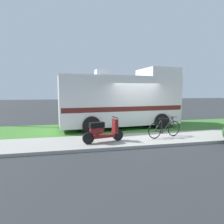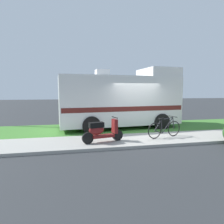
# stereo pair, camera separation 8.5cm
# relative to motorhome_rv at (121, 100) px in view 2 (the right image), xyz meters

# --- Properties ---
(ground_plane) EXTENTS (80.00, 80.00, 0.00)m
(ground_plane) POSITION_rel_motorhome_rv_xyz_m (0.55, -1.74, -1.61)
(ground_plane) COLOR #2D3033
(sidewalk) EXTENTS (24.00, 2.00, 0.12)m
(sidewalk) POSITION_rel_motorhome_rv_xyz_m (0.55, -2.94, -1.55)
(sidewalk) COLOR #9E9B93
(sidewalk) RESTS_ON ground
(grass_strip) EXTENTS (24.00, 3.40, 0.08)m
(grass_strip) POSITION_rel_motorhome_rv_xyz_m (0.55, -0.24, -1.57)
(grass_strip) COLOR #3D752D
(grass_strip) RESTS_ON ground
(motorhome_rv) EXTENTS (6.71, 2.90, 3.38)m
(motorhome_rv) POSITION_rel_motorhome_rv_xyz_m (0.00, 0.00, 0.00)
(motorhome_rv) COLOR silver
(motorhome_rv) RESTS_ON ground
(scooter) EXTENTS (1.66, 0.62, 0.97)m
(scooter) POSITION_rel_motorhome_rv_xyz_m (-1.60, -3.19, -1.04)
(scooter) COLOR black
(scooter) RESTS_ON ground
(bicycle) EXTENTS (1.69, 0.59, 0.89)m
(bicycle) POSITION_rel_motorhome_rv_xyz_m (1.18, -2.94, -1.11)
(bicycle) COLOR black
(bicycle) RESTS_ON ground
(pickup_truck_near) EXTENTS (5.13, 2.16, 1.73)m
(pickup_truck_near) POSITION_rel_motorhome_rv_xyz_m (1.56, 4.53, -0.68)
(pickup_truck_near) COLOR #1E2328
(pickup_truck_near) RESTS_ON ground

